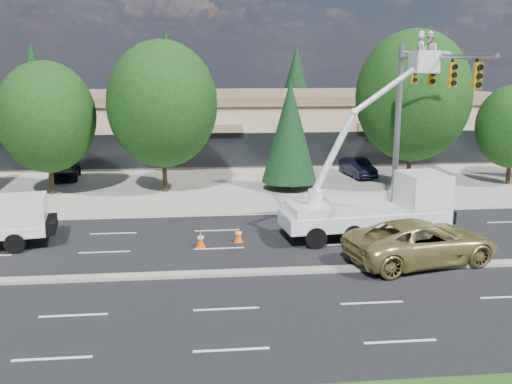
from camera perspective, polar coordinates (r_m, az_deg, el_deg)
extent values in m
plane|color=black|center=(22.43, -3.38, -8.25)|extent=(140.00, 140.00, 0.00)
cube|color=gray|center=(41.71, -4.56, 1.64)|extent=(140.00, 22.00, 0.01)
cube|color=gray|center=(22.41, -3.38, -8.11)|extent=(120.00, 0.55, 0.12)
cube|color=tan|center=(51.23, -4.87, 6.53)|extent=(50.00, 15.00, 5.00)
cube|color=#7B6047|center=(51.01, -4.92, 9.49)|extent=(50.40, 15.40, 0.70)
cube|color=black|center=(43.87, -4.67, 4.17)|extent=(48.00, 0.12, 2.60)
cylinder|color=#332114|center=(37.69, -19.81, 1.77)|extent=(0.28, 0.28, 2.67)
ellipsoid|color=black|center=(37.23, -20.21, 7.03)|extent=(5.92, 5.92, 6.81)
cylinder|color=#332114|center=(36.58, -9.13, 2.38)|extent=(0.28, 0.28, 3.07)
ellipsoid|color=black|center=(36.08, -9.36, 8.66)|extent=(6.83, 6.83, 7.86)
cylinder|color=#332114|center=(37.18, 3.33, 0.91)|extent=(0.26, 0.26, 0.80)
cone|color=black|center=(36.64, 3.40, 6.07)|extent=(3.56, 3.56, 6.51)
cylinder|color=#332114|center=(39.01, 15.06, 2.92)|extent=(0.28, 0.28, 3.31)
ellipsoid|color=black|center=(38.54, 15.43, 9.26)|extent=(7.35, 7.35, 8.45)
cylinder|color=#332114|center=(42.09, 23.97, 2.16)|extent=(0.28, 0.28, 2.17)
cylinder|color=#332114|center=(65.68, -20.99, 5.26)|extent=(0.26, 0.26, 0.80)
cone|color=black|center=(65.28, -21.36, 9.74)|extent=(5.24, 5.24, 9.58)
cylinder|color=#332114|center=(63.47, -8.65, 5.73)|extent=(0.26, 0.26, 0.80)
cone|color=black|center=(63.03, -8.84, 11.03)|extent=(5.92, 5.92, 10.82)
cylinder|color=#332114|center=(64.30, 3.97, 5.94)|extent=(0.26, 0.26, 0.80)
cone|color=black|center=(63.90, 4.04, 10.35)|extent=(5.06, 5.06, 9.25)
cylinder|color=#332114|center=(67.36, 14.14, 5.89)|extent=(0.26, 0.26, 0.80)
cone|color=black|center=(66.96, 14.40, 10.65)|extent=(5.68, 5.68, 10.37)
cylinder|color=gray|center=(32.20, 13.95, 6.10)|extent=(0.32, 0.32, 9.00)
cylinder|color=gray|center=(27.35, 17.95, 12.72)|extent=(0.20, 10.00, 0.20)
cylinder|color=gray|center=(32.47, 16.57, 13.26)|extent=(2.60, 0.12, 0.12)
cube|color=gold|center=(30.13, 15.55, 11.39)|extent=(0.32, 0.22, 1.05)
cube|color=gold|center=(28.09, 17.18, 11.23)|extent=(0.32, 0.22, 1.05)
cube|color=gold|center=(26.07, 19.07, 11.02)|extent=(0.32, 0.22, 1.05)
cube|color=gold|center=(24.08, 21.26, 10.76)|extent=(0.32, 0.22, 1.05)
cube|color=white|center=(27.44, -22.49, -1.97)|extent=(2.47, 2.43, 1.47)
cube|color=black|center=(27.32, -21.20, -1.50)|extent=(0.38, 1.84, 0.98)
cube|color=white|center=(27.20, 10.78, -2.51)|extent=(8.01, 3.22, 0.68)
cube|color=white|center=(28.21, 16.33, -0.12)|extent=(2.20, 2.50, 1.95)
cube|color=black|center=(28.54, 17.64, 0.24)|extent=(0.30, 1.94, 1.17)
cube|color=white|center=(26.60, 8.32, -1.57)|extent=(4.90, 2.76, 0.49)
cylinder|color=white|center=(26.09, 5.95, -0.58)|extent=(0.68, 0.68, 0.78)
cube|color=white|center=(27.39, 16.49, 12.39)|extent=(1.16, 0.99, 1.05)
imported|color=beige|center=(27.29, 16.14, 13.24)|extent=(0.47, 0.65, 1.68)
imported|color=beige|center=(27.50, 16.94, 13.18)|extent=(0.73, 0.88, 1.68)
ellipsoid|color=white|center=(27.32, 16.25, 15.03)|extent=(0.25, 0.25, 0.18)
ellipsoid|color=white|center=(27.52, 17.06, 14.95)|extent=(0.25, 0.25, 0.18)
cube|color=#FB4C07|center=(25.79, -5.54, -5.41)|extent=(0.40, 0.40, 0.03)
cone|color=#FB4C07|center=(25.69, -5.56, -4.70)|extent=(0.36, 0.36, 0.70)
cylinder|color=white|center=(25.67, -5.56, -4.55)|extent=(0.29, 0.29, 0.10)
cube|color=#FB4C07|center=(26.33, -1.76, -4.97)|extent=(0.40, 0.40, 0.03)
cone|color=#FB4C07|center=(26.23, -1.77, -4.27)|extent=(0.36, 0.36, 0.70)
cylinder|color=white|center=(26.21, -1.77, -4.13)|extent=(0.29, 0.29, 0.10)
cube|color=#FB4C07|center=(27.11, 11.01, -4.69)|extent=(0.40, 0.40, 0.03)
cone|color=#FB4C07|center=(27.01, 11.04, -4.01)|extent=(0.36, 0.36, 0.70)
cylinder|color=white|center=(26.99, 11.05, -3.87)|extent=(0.29, 0.29, 0.10)
imported|color=tan|center=(24.41, 16.23, -4.80)|extent=(6.86, 4.27, 1.77)
imported|color=black|center=(42.67, -18.46, 2.27)|extent=(2.21, 4.50, 1.48)
imported|color=black|center=(41.80, 10.14, 2.43)|extent=(1.92, 4.23, 1.34)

